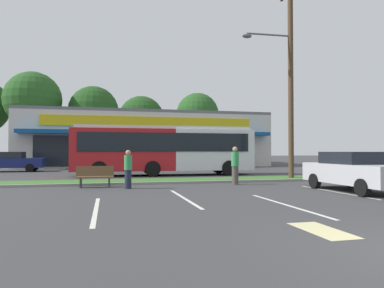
{
  "coord_description": "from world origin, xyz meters",
  "views": [
    {
      "loc": [
        -5.12,
        -4.18,
        1.59
      ],
      "look_at": [
        0.29,
        18.1,
        2.08
      ],
      "focal_mm": 32.82,
      "sensor_mm": 36.0,
      "label": 1
    }
  ],
  "objects_px": {
    "bus_stop_bench": "(95,176)",
    "car_2": "(113,162)",
    "utility_pole": "(289,73)",
    "car_0": "(12,161)",
    "car_1": "(355,171)",
    "pedestrian_near_bench": "(128,169)",
    "city_bus": "(164,149)",
    "pedestrian_by_pole": "(235,166)"
  },
  "relations": [
    {
      "from": "utility_pole",
      "to": "pedestrian_near_bench",
      "type": "bearing_deg",
      "value": -163.69
    },
    {
      "from": "car_0",
      "to": "car_1",
      "type": "distance_m",
      "value": 24.84
    },
    {
      "from": "car_1",
      "to": "city_bus",
      "type": "bearing_deg",
      "value": -152.22
    },
    {
      "from": "utility_pole",
      "to": "car_2",
      "type": "height_order",
      "value": "utility_pole"
    },
    {
      "from": "car_1",
      "to": "pedestrian_near_bench",
      "type": "xyz_separation_m",
      "value": [
        -8.75,
        3.19,
        0.02
      ]
    },
    {
      "from": "utility_pole",
      "to": "car_1",
      "type": "relative_size",
      "value": 2.41
    },
    {
      "from": "utility_pole",
      "to": "bus_stop_bench",
      "type": "xyz_separation_m",
      "value": [
        -10.49,
        -1.82,
        -5.52
      ]
    },
    {
      "from": "car_0",
      "to": "utility_pole",
      "type": "bearing_deg",
      "value": -35.48
    },
    {
      "from": "city_bus",
      "to": "car_2",
      "type": "xyz_separation_m",
      "value": [
        -3.23,
        6.39,
        -1.0
      ]
    },
    {
      "from": "car_1",
      "to": "pedestrian_by_pole",
      "type": "xyz_separation_m",
      "value": [
        -3.63,
        3.86,
        0.1
      ]
    },
    {
      "from": "city_bus",
      "to": "pedestrian_by_pole",
      "type": "distance_m",
      "value": 7.73
    },
    {
      "from": "car_1",
      "to": "pedestrian_near_bench",
      "type": "bearing_deg",
      "value": -110.02
    },
    {
      "from": "bus_stop_bench",
      "to": "pedestrian_by_pole",
      "type": "distance_m",
      "value": 6.53
    },
    {
      "from": "bus_stop_bench",
      "to": "car_2",
      "type": "xyz_separation_m",
      "value": [
        1.01,
        13.55,
        0.26
      ]
    },
    {
      "from": "car_0",
      "to": "car_2",
      "type": "relative_size",
      "value": 1.05
    },
    {
      "from": "city_bus",
      "to": "bus_stop_bench",
      "type": "height_order",
      "value": "city_bus"
    },
    {
      "from": "car_1",
      "to": "pedestrian_by_pole",
      "type": "bearing_deg",
      "value": -136.76
    },
    {
      "from": "car_2",
      "to": "utility_pole",
      "type": "bearing_deg",
      "value": -51.04
    },
    {
      "from": "utility_pole",
      "to": "car_1",
      "type": "bearing_deg",
      "value": -93.5
    },
    {
      "from": "utility_pole",
      "to": "bus_stop_bench",
      "type": "distance_m",
      "value": 11.99
    },
    {
      "from": "city_bus",
      "to": "car_0",
      "type": "xyz_separation_m",
      "value": [
        -11.04,
        6.98,
        -0.96
      ]
    },
    {
      "from": "car_0",
      "to": "car_1",
      "type": "bearing_deg",
      "value": -47.02
    },
    {
      "from": "bus_stop_bench",
      "to": "pedestrian_by_pole",
      "type": "relative_size",
      "value": 0.88
    },
    {
      "from": "utility_pole",
      "to": "car_2",
      "type": "xyz_separation_m",
      "value": [
        -9.49,
        11.73,
        -5.26
      ]
    },
    {
      "from": "car_1",
      "to": "car_2",
      "type": "relative_size",
      "value": 1.05
    },
    {
      "from": "car_2",
      "to": "bus_stop_bench",
      "type": "bearing_deg",
      "value": -94.25
    },
    {
      "from": "pedestrian_near_bench",
      "to": "pedestrian_by_pole",
      "type": "bearing_deg",
      "value": -177.0
    },
    {
      "from": "utility_pole",
      "to": "car_2",
      "type": "bearing_deg",
      "value": 128.96
    },
    {
      "from": "car_0",
      "to": "pedestrian_near_bench",
      "type": "relative_size",
      "value": 2.83
    },
    {
      "from": "pedestrian_near_bench",
      "to": "utility_pole",
      "type": "bearing_deg",
      "value": -168.14
    },
    {
      "from": "bus_stop_bench",
      "to": "car_0",
      "type": "relative_size",
      "value": 0.34
    },
    {
      "from": "car_2",
      "to": "pedestrian_by_pole",
      "type": "height_order",
      "value": "pedestrian_by_pole"
    },
    {
      "from": "utility_pole",
      "to": "car_0",
      "type": "xyz_separation_m",
      "value": [
        -17.29,
        12.33,
        -5.22
      ]
    },
    {
      "from": "car_2",
      "to": "pedestrian_near_bench",
      "type": "distance_m",
      "value": 14.4
    },
    {
      "from": "car_1",
      "to": "pedestrian_near_bench",
      "type": "height_order",
      "value": "pedestrian_near_bench"
    },
    {
      "from": "city_bus",
      "to": "pedestrian_near_bench",
      "type": "relative_size",
      "value": 7.24
    },
    {
      "from": "car_1",
      "to": "pedestrian_near_bench",
      "type": "relative_size",
      "value": 2.84
    },
    {
      "from": "utility_pole",
      "to": "car_0",
      "type": "relative_size",
      "value": 2.42
    },
    {
      "from": "car_2",
      "to": "pedestrian_by_pole",
      "type": "bearing_deg",
      "value": -68.15
    },
    {
      "from": "bus_stop_bench",
      "to": "car_1",
      "type": "height_order",
      "value": "car_1"
    },
    {
      "from": "utility_pole",
      "to": "city_bus",
      "type": "bearing_deg",
      "value": 139.5
    },
    {
      "from": "city_bus",
      "to": "car_1",
      "type": "relative_size",
      "value": 2.55
    }
  ]
}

